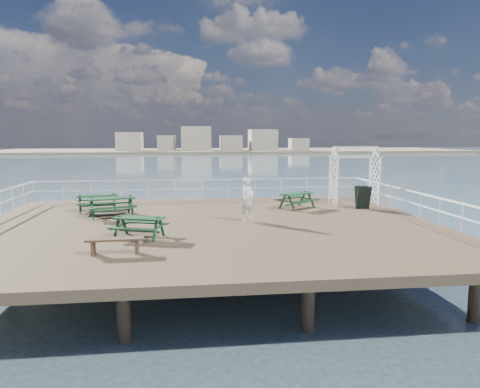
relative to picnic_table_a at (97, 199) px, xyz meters
name	(u,v)px	position (x,y,z in m)	size (l,w,h in m)	color
ground	(208,227)	(4.93, -3.52, -0.70)	(18.00, 14.00, 0.30)	brown
sea_backdrop	(226,148)	(17.47, 130.54, -1.06)	(300.00, 300.00, 9.20)	#3F566A
railing	(204,193)	(4.86, -0.95, 0.32)	(17.77, 13.76, 1.10)	silver
picnic_table_a	(97,199)	(0.00, 0.00, 0.00)	(2.04, 1.78, 0.86)	#153C1C
picnic_table_b	(111,203)	(0.89, -1.51, 0.05)	(2.29, 2.04, 0.94)	#153C1C
picnic_table_c	(297,197)	(9.31, -0.36, -0.02)	(2.17, 2.08, 0.83)	#153C1C
picnic_table_d	(139,223)	(2.51, -5.60, -0.04)	(1.99, 1.79, 0.80)	#153C1C
flat_bench_near	(115,242)	(2.03, -7.59, -0.20)	(1.66, 0.43, 0.47)	brown
trellis_arbor	(355,179)	(12.53, 0.61, 0.74)	(2.36, 1.29, 2.92)	silver
sandwich_board	(363,198)	(12.35, -0.92, -0.02)	(0.67, 0.51, 1.10)	black
person	(247,200)	(6.53, -3.19, 0.33)	(0.64, 0.42, 1.77)	white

